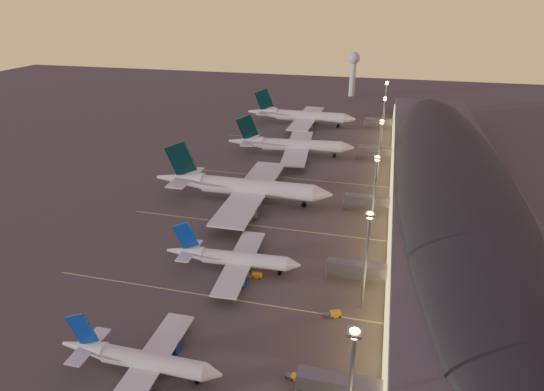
{
  "coord_description": "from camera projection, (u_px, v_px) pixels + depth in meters",
  "views": [
    {
      "loc": [
        37.27,
        -93.37,
        69.59
      ],
      "look_at": [
        2.0,
        45.0,
        7.0
      ],
      "focal_mm": 30.0,
      "sensor_mm": 36.0,
      "label": 1
    }
  ],
  "objects": [
    {
      "name": "airliner_narrow_south",
      "position": [
        140.0,
        360.0,
        90.5
      ],
      "size": [
        34.77,
        30.94,
        12.47
      ],
      "rotation": [
        0.0,
        0.0,
        0.01
      ],
      "color": "silver",
      "rests_on": "ground"
    },
    {
      "name": "light_masts",
      "position": [
        378.0,
        156.0,
        161.73
      ],
      "size": [
        2.2,
        217.2,
        25.9
      ],
      "color": "slate",
      "rests_on": "ground"
    },
    {
      "name": "baggage_tug_c",
      "position": [
        255.0,
        275.0,
        122.77
      ],
      "size": [
        3.96,
        1.83,
        1.17
      ],
      "rotation": [
        0.0,
        0.0,
        -0.02
      ],
      "color": "gold",
      "rests_on": "ground"
    },
    {
      "name": "airliner_narrow_north",
      "position": [
        233.0,
        259.0,
        124.93
      ],
      "size": [
        38.08,
        34.03,
        13.61
      ],
      "rotation": [
        0.0,
        0.0,
        0.06
      ],
      "color": "silver",
      "rests_on": "ground"
    },
    {
      "name": "radar_tower",
      "position": [
        353.0,
        66.0,
        338.94
      ],
      "size": [
        9.0,
        9.0,
        32.5
      ],
      "color": "silver",
      "rests_on": "ground"
    },
    {
      "name": "baggage_tug_d",
      "position": [
        333.0,
        314.0,
        107.72
      ],
      "size": [
        4.17,
        2.92,
        1.16
      ],
      "rotation": [
        0.0,
        0.0,
        0.4
      ],
      "color": "gold",
      "rests_on": "ground"
    },
    {
      "name": "airliner_wide_far",
      "position": [
        301.0,
        116.0,
        266.87
      ],
      "size": [
        64.1,
        58.15,
        20.57
      ],
      "rotation": [
        0.0,
        0.0,
        -0.01
      ],
      "color": "silver",
      "rests_on": "ground"
    },
    {
      "name": "ground",
      "position": [
        222.0,
        286.0,
        119.23
      ],
      "size": [
        700.0,
        700.0,
        0.0
      ],
      "primitive_type": "plane",
      "color": "#3B3937"
    },
    {
      "name": "baggage_tug_b",
      "position": [
        295.0,
        377.0,
        89.97
      ],
      "size": [
        3.38,
        1.65,
        0.98
      ],
      "rotation": [
        0.0,
        0.0,
        -0.08
      ],
      "color": "gold",
      "rests_on": "ground"
    },
    {
      "name": "airliner_wide_near",
      "position": [
        242.0,
        187.0,
        166.69
      ],
      "size": [
        67.02,
        60.82,
        21.5
      ],
      "rotation": [
        0.0,
        0.0,
        0.01
      ],
      "color": "silver",
      "rests_on": "ground"
    },
    {
      "name": "lane_markings",
      "position": [
        263.0,
        219.0,
        154.73
      ],
      "size": [
        90.0,
        180.36,
        0.0
      ],
      "color": "#D8C659",
      "rests_on": "ground"
    },
    {
      "name": "airliner_wide_mid",
      "position": [
        291.0,
        145.0,
        215.53
      ],
      "size": [
        60.05,
        55.01,
        19.21
      ],
      "rotation": [
        0.0,
        0.0,
        0.1
      ],
      "color": "silver",
      "rests_on": "ground"
    },
    {
      "name": "terminal_building",
      "position": [
        449.0,
        178.0,
        166.03
      ],
      "size": [
        56.35,
        255.0,
        17.46
      ],
      "color": "#454549",
      "rests_on": "ground"
    }
  ]
}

